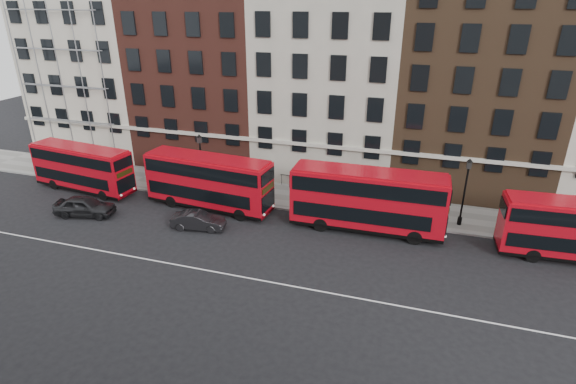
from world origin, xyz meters
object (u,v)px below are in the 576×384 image
(bus_c, at_px, (367,199))
(car_front, at_px, (198,221))
(car_rear, at_px, (85,206))
(bus_a, at_px, (82,167))
(bus_b, at_px, (208,181))

(bus_c, bearing_deg, car_front, -164.21)
(bus_c, relative_size, car_rear, 2.39)
(car_front, bearing_deg, bus_a, 65.84)
(bus_c, xyz_separation_m, car_front, (-12.02, -3.58, -1.86))
(bus_a, bearing_deg, bus_b, 6.95)
(bus_a, distance_m, bus_b, 12.40)
(bus_a, height_order, car_front, bus_a)
(bus_b, relative_size, car_rear, 2.30)
(bus_c, distance_m, car_rear, 22.19)
(bus_b, xyz_separation_m, car_front, (0.82, -3.59, -1.73))
(car_rear, bearing_deg, car_front, -98.09)
(bus_a, bearing_deg, bus_c, 6.94)
(bus_a, relative_size, car_rear, 2.13)
(bus_c, bearing_deg, car_rear, -169.71)
(car_rear, height_order, car_front, car_rear)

